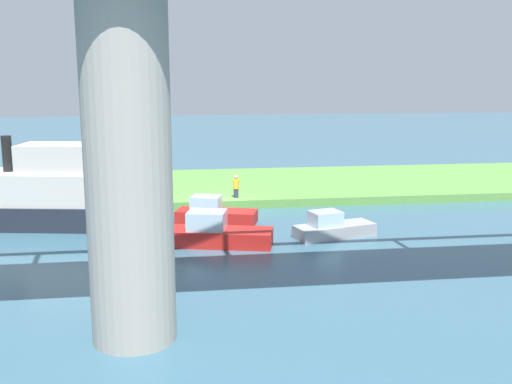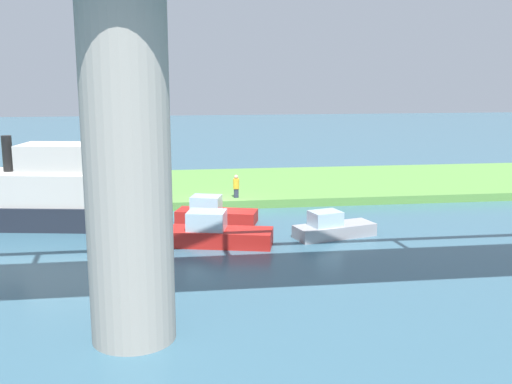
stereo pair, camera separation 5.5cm
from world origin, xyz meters
The scene contains 10 objects.
ground_plane centered at (0.00, 0.00, 0.00)m, with size 160.00×160.00×0.00m, color #386075.
grassy_bank centered at (0.00, -6.00, 0.25)m, with size 80.00×12.00×0.50m, color #5B9342.
bridge_pylon centered at (3.88, 16.99, 5.19)m, with size 2.49×2.49×10.39m, color #9E998E.
person_on_bank centered at (-1.09, -0.93, 1.20)m, with size 0.50×0.50×1.39m.
mooring_post centered at (3.85, -0.58, 0.89)m, with size 0.20×0.20×0.78m, color brown.
motorboat_red centered at (8.89, 2.56, 1.75)m, with size 9.63×4.64×4.72m.
skiff_small centered at (0.51, 2.94, 0.51)m, with size 4.51×2.69×1.42m.
houseboat_blue centered at (-4.99, 6.71, 0.47)m, with size 4.20×2.41×1.32m.
riverboat_paddlewheel centered at (0.67, 7.31, 0.57)m, with size 5.06×2.81×1.60m.
marker_buoy centered at (4.48, 10.40, 0.25)m, with size 0.50×0.50×0.50m, color orange.
Camera 1 is at (2.61, 34.34, 7.88)m, focal length 42.33 mm.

